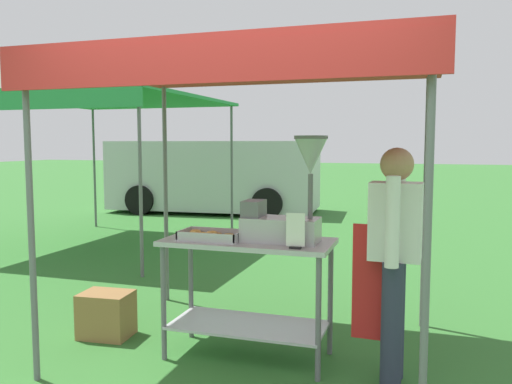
{
  "coord_description": "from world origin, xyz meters",
  "views": [
    {
      "loc": [
        1.13,
        -2.85,
        1.64
      ],
      "look_at": [
        -0.11,
        1.01,
        1.26
      ],
      "focal_mm": 36.43,
      "sensor_mm": 36.0,
      "label": 1
    }
  ],
  "objects_px": {
    "donut_tray": "(209,236)",
    "van_silver": "(215,175)",
    "donut_cart": "(248,273)",
    "neighbour_tent": "(108,102)",
    "donut_fryer": "(288,205)",
    "vendor": "(394,253)",
    "menu_sign": "(295,233)",
    "stall_canopy": "(252,73)",
    "supply_crate": "(106,314)"
  },
  "relations": [
    {
      "from": "menu_sign",
      "to": "van_silver",
      "type": "distance_m",
      "value": 9.0
    },
    {
      "from": "vendor",
      "to": "neighbour_tent",
      "type": "height_order",
      "value": "neighbour_tent"
    },
    {
      "from": "menu_sign",
      "to": "neighbour_tent",
      "type": "distance_m",
      "value": 5.44
    },
    {
      "from": "supply_crate",
      "to": "neighbour_tent",
      "type": "height_order",
      "value": "neighbour_tent"
    },
    {
      "from": "donut_fryer",
      "to": "supply_crate",
      "type": "relative_size",
      "value": 1.77
    },
    {
      "from": "donut_tray",
      "to": "supply_crate",
      "type": "relative_size",
      "value": 1.05
    },
    {
      "from": "donut_tray",
      "to": "van_silver",
      "type": "bearing_deg",
      "value": 111.91
    },
    {
      "from": "donut_cart",
      "to": "donut_fryer",
      "type": "bearing_deg",
      "value": 0.02
    },
    {
      "from": "stall_canopy",
      "to": "van_silver",
      "type": "height_order",
      "value": "stall_canopy"
    },
    {
      "from": "stall_canopy",
      "to": "donut_tray",
      "type": "distance_m",
      "value": 1.27
    },
    {
      "from": "vendor",
      "to": "supply_crate",
      "type": "xyz_separation_m",
      "value": [
        -2.35,
        0.15,
        -0.71
      ]
    },
    {
      "from": "donut_cart",
      "to": "donut_fryer",
      "type": "relative_size",
      "value": 1.64
    },
    {
      "from": "vendor",
      "to": "neighbour_tent",
      "type": "xyz_separation_m",
      "value": [
        -4.52,
        3.52,
        1.38
      ]
    },
    {
      "from": "menu_sign",
      "to": "van_silver",
      "type": "height_order",
      "value": "van_silver"
    },
    {
      "from": "menu_sign",
      "to": "vendor",
      "type": "xyz_separation_m",
      "value": [
        0.65,
        0.1,
        -0.12
      ]
    },
    {
      "from": "menu_sign",
      "to": "van_silver",
      "type": "relative_size",
      "value": 0.05
    },
    {
      "from": "donut_tray",
      "to": "van_silver",
      "type": "distance_m",
      "value": 8.6
    },
    {
      "from": "donut_cart",
      "to": "menu_sign",
      "type": "relative_size",
      "value": 5.18
    },
    {
      "from": "stall_canopy",
      "to": "vendor",
      "type": "xyz_separation_m",
      "value": [
        1.07,
        -0.21,
        -1.26
      ]
    },
    {
      "from": "supply_crate",
      "to": "vendor",
      "type": "bearing_deg",
      "value": -3.56
    },
    {
      "from": "donut_tray",
      "to": "vendor",
      "type": "bearing_deg",
      "value": -1.22
    },
    {
      "from": "vendor",
      "to": "stall_canopy",
      "type": "bearing_deg",
      "value": 168.82
    },
    {
      "from": "donut_fryer",
      "to": "neighbour_tent",
      "type": "relative_size",
      "value": 0.23
    },
    {
      "from": "donut_tray",
      "to": "menu_sign",
      "type": "xyz_separation_m",
      "value": [
        0.7,
        -0.13,
        0.08
      ]
    },
    {
      "from": "donut_cart",
      "to": "vendor",
      "type": "bearing_deg",
      "value": -6.03
    },
    {
      "from": "donut_cart",
      "to": "donut_tray",
      "type": "distance_m",
      "value": 0.4
    },
    {
      "from": "supply_crate",
      "to": "van_silver",
      "type": "distance_m",
      "value": 8.19
    },
    {
      "from": "neighbour_tent",
      "to": "menu_sign",
      "type": "bearing_deg",
      "value": -43.16
    },
    {
      "from": "donut_cart",
      "to": "menu_sign",
      "type": "bearing_deg",
      "value": -27.23
    },
    {
      "from": "donut_cart",
      "to": "neighbour_tent",
      "type": "distance_m",
      "value": 5.11
    },
    {
      "from": "donut_tray",
      "to": "supply_crate",
      "type": "xyz_separation_m",
      "value": [
        -1.0,
        0.12,
        -0.75
      ]
    },
    {
      "from": "donut_fryer",
      "to": "neighbour_tent",
      "type": "distance_m",
      "value": 5.18
    },
    {
      "from": "vendor",
      "to": "donut_tray",
      "type": "bearing_deg",
      "value": 178.78
    },
    {
      "from": "donut_fryer",
      "to": "neighbour_tent",
      "type": "bearing_deg",
      "value": 137.77
    },
    {
      "from": "donut_fryer",
      "to": "donut_cart",
      "type": "bearing_deg",
      "value": -179.98
    },
    {
      "from": "stall_canopy",
      "to": "donut_cart",
      "type": "xyz_separation_m",
      "value": [
        -0.0,
        -0.1,
        -1.51
      ]
    },
    {
      "from": "stall_canopy",
      "to": "menu_sign",
      "type": "relative_size",
      "value": 11.12
    },
    {
      "from": "menu_sign",
      "to": "van_silver",
      "type": "bearing_deg",
      "value": 115.73
    },
    {
      "from": "donut_tray",
      "to": "donut_cart",
      "type": "bearing_deg",
      "value": 16.87
    },
    {
      "from": "donut_fryer",
      "to": "vendor",
      "type": "height_order",
      "value": "donut_fryer"
    },
    {
      "from": "vendor",
      "to": "van_silver",
      "type": "height_order",
      "value": "van_silver"
    },
    {
      "from": "donut_tray",
      "to": "vendor",
      "type": "distance_m",
      "value": 1.35
    },
    {
      "from": "menu_sign",
      "to": "van_silver",
      "type": "xyz_separation_m",
      "value": [
        -3.91,
        8.11,
        -0.14
      ]
    },
    {
      "from": "supply_crate",
      "to": "donut_fryer",
      "type": "bearing_deg",
      "value": -1.19
    },
    {
      "from": "van_silver",
      "to": "donut_fryer",
      "type": "bearing_deg",
      "value": -64.31
    },
    {
      "from": "vendor",
      "to": "van_silver",
      "type": "xyz_separation_m",
      "value": [
        -4.56,
        8.01,
        -0.03
      ]
    },
    {
      "from": "stall_canopy",
      "to": "neighbour_tent",
      "type": "height_order",
      "value": "neighbour_tent"
    },
    {
      "from": "stall_canopy",
      "to": "donut_fryer",
      "type": "relative_size",
      "value": 3.52
    },
    {
      "from": "donut_fryer",
      "to": "neighbour_tent",
      "type": "height_order",
      "value": "neighbour_tent"
    },
    {
      "from": "vendor",
      "to": "supply_crate",
      "type": "distance_m",
      "value": 2.46
    }
  ]
}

